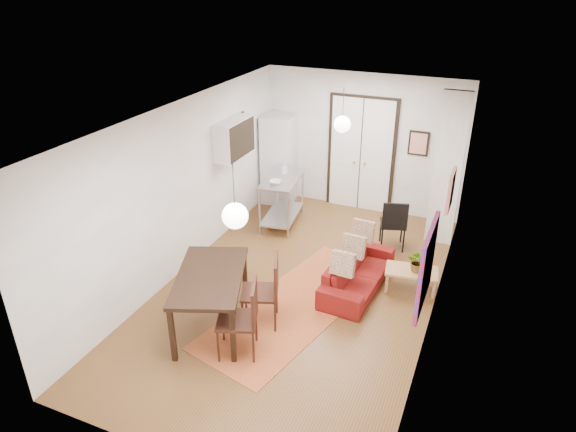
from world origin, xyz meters
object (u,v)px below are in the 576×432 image
at_px(sofa, 358,273).
at_px(dining_table, 210,281).
at_px(kitchen_counter, 282,194).
at_px(fridge, 279,159).
at_px(coffee_table, 411,273).
at_px(dining_chair_far, 240,309).
at_px(black_side_chair, 395,217).
at_px(dining_chair_near, 263,282).

bearing_deg(sofa, dining_table, 141.15).
distance_m(kitchen_counter, fridge, 1.20).
distance_m(coffee_table, fridge, 4.24).
height_order(dining_table, dining_chair_far, dining_chair_far).
bearing_deg(dining_table, fridge, 101.53).
bearing_deg(fridge, dining_chair_far, -80.25).
bearing_deg(black_side_chair, dining_table, 44.40).
bearing_deg(sofa, dining_chair_near, 145.38).
relative_size(coffee_table, dining_table, 0.49).
distance_m(dining_chair_near, black_side_chair, 3.26).
height_order(fridge, dining_table, fridge).
xyz_separation_m(fridge, black_side_chair, (2.80, -1.06, -0.39)).
height_order(coffee_table, dining_chair_far, dining_chair_far).
bearing_deg(dining_chair_near, dining_table, -73.57).
relative_size(fridge, dining_chair_near, 1.78).
bearing_deg(black_side_chair, kitchen_counter, -17.51).
xyz_separation_m(coffee_table, dining_chair_far, (-1.88, -2.32, 0.32)).
bearing_deg(fridge, coffee_table, -43.59).
bearing_deg(dining_table, dining_chair_far, -21.58).
bearing_deg(dining_chair_near, black_side_chair, 135.60).
bearing_deg(black_side_chair, fridge, -37.73).
height_order(coffee_table, dining_table, dining_table).
bearing_deg(dining_table, sofa, 47.27).
bearing_deg(black_side_chair, coffee_table, 96.55).
height_order(coffee_table, fridge, fridge).
height_order(sofa, kitchen_counter, kitchen_counter).
bearing_deg(dining_chair_near, dining_chair_far, -21.21).
bearing_deg(coffee_table, dining_table, -140.06).
height_order(kitchen_counter, black_side_chair, same).
bearing_deg(kitchen_counter, black_side_chair, -8.49).
relative_size(dining_chair_far, black_side_chair, 1.10).
height_order(dining_chair_near, dining_chair_far, same).
xyz_separation_m(coffee_table, dining_table, (-2.48, -2.08, 0.47)).
height_order(dining_table, black_side_chair, black_side_chair).
distance_m(sofa, coffee_table, 0.86).
height_order(dining_chair_near, black_side_chair, dining_chair_near).
relative_size(coffee_table, fridge, 0.45).
bearing_deg(black_side_chair, sofa, 65.59).
bearing_deg(coffee_table, dining_chair_near, -139.36).
height_order(coffee_table, dining_chair_near, dining_chair_near).
height_order(sofa, dining_chair_far, dining_chair_far).
distance_m(sofa, kitchen_counter, 2.69).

